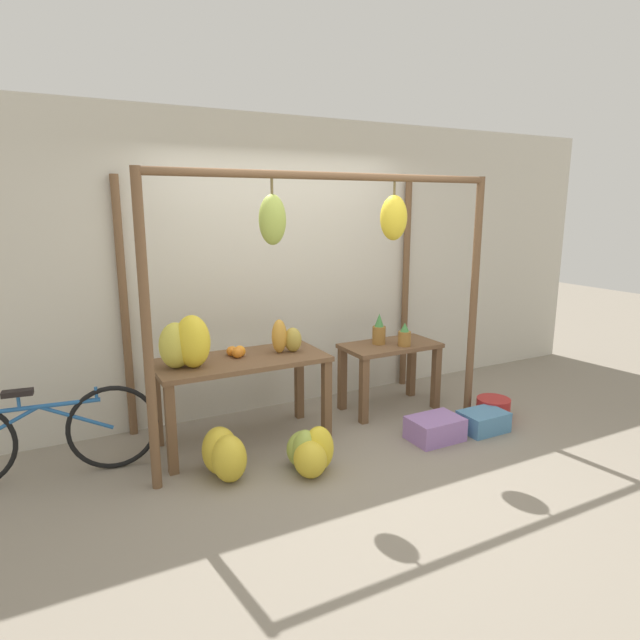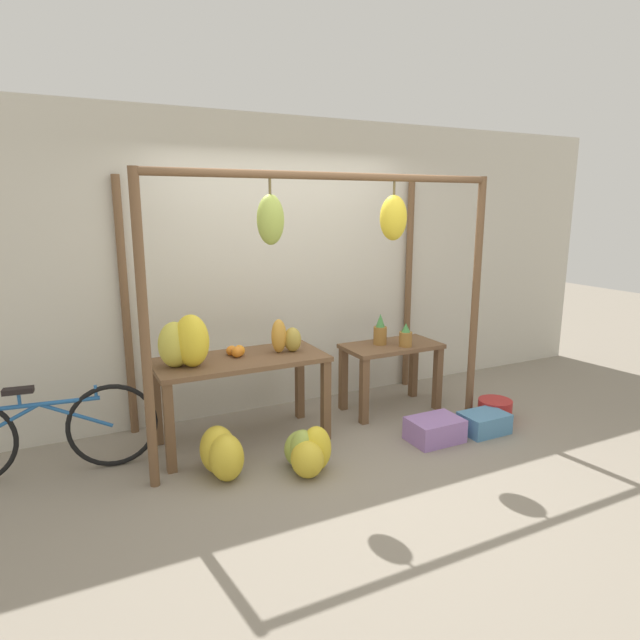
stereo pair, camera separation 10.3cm
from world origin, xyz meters
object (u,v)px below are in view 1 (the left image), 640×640
fruit_crate_white (435,429)px  papaya_pile (286,338)px  banana_pile_on_table (185,343)px  orange_pile (236,352)px  parked_bicycle (42,435)px  blue_bucket (493,408)px  banana_pile_ground_left (226,455)px  banana_pile_ground_right (309,452)px  fruit_crate_purple (483,421)px  pineapple_cluster (390,333)px

fruit_crate_white → papaya_pile: (-1.08, 0.71, 0.77)m
banana_pile_on_table → fruit_crate_white: bearing=-19.0°
orange_pile → fruit_crate_white: (1.50, -0.78, -0.69)m
orange_pile → parked_bicycle: orange_pile is taller
blue_bucket → papaya_pile: (-1.87, 0.59, 0.77)m
parked_bicycle → banana_pile_ground_left: bearing=-26.4°
banana_pile_ground_right → parked_bicycle: (-1.78, 0.79, 0.19)m
papaya_pile → blue_bucket: bearing=-17.6°
fruit_crate_purple → banana_pile_ground_right: bearing=178.1°
banana_pile_ground_left → fruit_crate_purple: 2.32m
orange_pile → parked_bicycle: size_ratio=0.11×
banana_pile_on_table → papaya_pile: (0.86, 0.04, -0.07)m
pineapple_cluster → papaya_pile: papaya_pile is taller
banana_pile_on_table → banana_pile_ground_right: size_ratio=1.03×
banana_pile_ground_left → fruit_crate_purple: bearing=-6.4°
blue_bucket → parked_bicycle: bearing=169.9°
banana_pile_ground_left → fruit_crate_white: size_ratio=1.02×
banana_pile_ground_left → parked_bicycle: 1.34m
banana_pile_ground_right → papaya_pile: bearing=79.5°
orange_pile → banana_pile_ground_left: bearing=-117.6°
banana_pile_ground_left → fruit_crate_white: (1.80, -0.20, -0.07)m
blue_bucket → fruit_crate_purple: (-0.30, -0.17, -0.01)m
fruit_crate_purple → pineapple_cluster: bearing=119.4°
banana_pile_ground_right → fruit_crate_purple: 1.71m
parked_bicycle → fruit_crate_purple: bearing=-13.7°
parked_bicycle → pineapple_cluster: bearing=-0.5°
papaya_pile → fruit_crate_purple: size_ratio=0.75×
banana_pile_on_table → parked_bicycle: bearing=173.2°
banana_pile_ground_right → fruit_crate_purple: (1.71, -0.06, -0.07)m
blue_bucket → papaya_pile: bearing=162.4°
banana_pile_ground_left → banana_pile_ground_right: 0.62m
banana_pile_ground_left → pineapple_cluster: bearing=17.0°
fruit_crate_white → banana_pile_on_table: bearing=161.0°
fruit_crate_white → blue_bucket: (0.80, 0.12, -0.00)m
banana_pile_ground_right → fruit_crate_white: size_ratio=1.03×
pineapple_cluster → fruit_crate_purple: (0.46, -0.82, -0.69)m
banana_pile_ground_right → fruit_crate_white: banana_pile_ground_right is taller
fruit_crate_white → parked_bicycle: size_ratio=0.27×
pineapple_cluster → parked_bicycle: (-3.03, 0.03, -0.43)m
orange_pile → banana_pile_ground_right: orange_pile is taller
banana_pile_ground_left → fruit_crate_purple: size_ratio=1.13×
parked_bicycle → papaya_pile: size_ratio=5.37×
banana_pile_ground_right → papaya_pile: size_ratio=1.51×
fruit_crate_white → parked_bicycle: (-2.99, 0.79, 0.25)m
pineapple_cluster → papaya_pile: (-1.12, -0.05, 0.10)m
banana_pile_ground_left → papaya_pile: papaya_pile is taller
fruit_crate_white → blue_bucket: size_ratio=1.43×
orange_pile → papaya_pile: papaya_pile is taller
fruit_crate_white → papaya_pile: size_ratio=1.47×
orange_pile → banana_pile_ground_right: bearing=-69.6°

